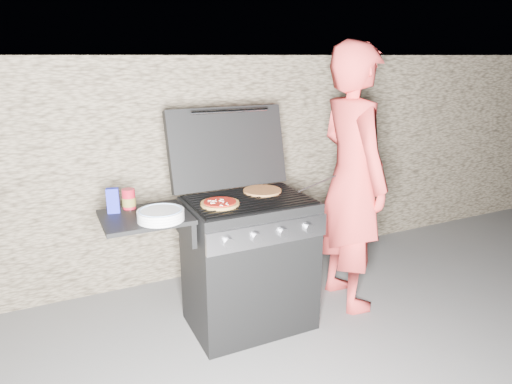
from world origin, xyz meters
name	(u,v)px	position (x,y,z in m)	size (l,w,h in m)	color
ground	(250,322)	(0.00, 0.00, 0.00)	(50.00, 50.00, 0.00)	#5F5D5B
stone_wall	(197,166)	(0.00, 1.05, 0.90)	(8.00, 0.35, 1.80)	tan
gas_grill	(214,270)	(-0.25, 0.00, 0.46)	(1.34, 0.79, 0.91)	black
pizza_topped	(220,203)	(-0.21, -0.04, 0.92)	(0.24, 0.24, 0.03)	tan
pizza_plain	(262,191)	(0.15, 0.11, 0.92)	(0.26, 0.26, 0.01)	#D78647
sauce_jar	(129,199)	(-0.73, 0.16, 0.96)	(0.08, 0.08, 0.12)	maroon
blue_carton	(113,201)	(-0.83, 0.12, 0.98)	(0.07, 0.04, 0.15)	#1A209B
plate_stack	(161,215)	(-0.61, -0.13, 0.93)	(0.26, 0.26, 0.06)	silver
person	(352,179)	(0.80, -0.01, 0.95)	(0.69, 0.45, 1.90)	#E93E3B
tongs	(320,183)	(0.54, 0.00, 0.95)	(0.01, 0.01, 0.39)	black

